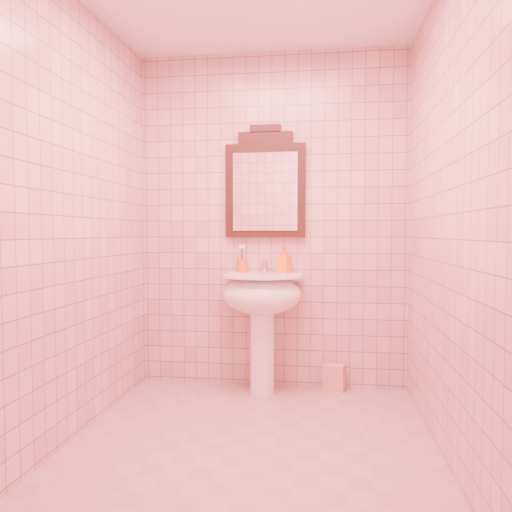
# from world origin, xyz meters

# --- Properties ---
(floor) EXTENTS (2.20, 2.20, 0.00)m
(floor) POSITION_xyz_m (0.00, 0.00, 0.00)
(floor) COLOR tan
(floor) RESTS_ON ground
(back_wall) EXTENTS (2.00, 0.02, 2.50)m
(back_wall) POSITION_xyz_m (0.00, 1.10, 1.25)
(back_wall) COLOR #D9A997
(back_wall) RESTS_ON floor
(pedestal_sink) EXTENTS (0.58, 0.58, 0.86)m
(pedestal_sink) POSITION_xyz_m (-0.04, 0.87, 0.66)
(pedestal_sink) COLOR white
(pedestal_sink) RESTS_ON floor
(faucet) EXTENTS (0.04, 0.16, 0.11)m
(faucet) POSITION_xyz_m (-0.04, 1.01, 0.92)
(faucet) COLOR white
(faucet) RESTS_ON pedestal_sink
(mirror) EXTENTS (0.59, 0.06, 0.83)m
(mirror) POSITION_xyz_m (-0.04, 1.07, 1.51)
(mirror) COLOR black
(mirror) RESTS_ON back_wall
(toothbrush_cup) EXTENTS (0.08, 0.08, 0.18)m
(toothbrush_cup) POSITION_xyz_m (-0.21, 1.04, 0.92)
(toothbrush_cup) COLOR #ED5414
(toothbrush_cup) RESTS_ON pedestal_sink
(soap_dispenser) EXTENTS (0.11, 0.12, 0.20)m
(soap_dispenser) POSITION_xyz_m (0.10, 1.04, 0.96)
(soap_dispenser) COLOR orange
(soap_dispenser) RESTS_ON pedestal_sink
(towel) EXTENTS (0.18, 0.14, 0.19)m
(towel) POSITION_xyz_m (0.47, 1.04, 0.09)
(towel) COLOR #EA9F89
(towel) RESTS_ON floor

